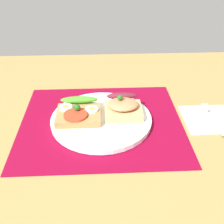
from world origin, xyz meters
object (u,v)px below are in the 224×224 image
Objects in this scene: plate at (100,119)px; sandwich_egg_tomato at (77,113)px; sandwich_salmon at (122,107)px; fork at (211,117)px; napkin at (210,119)px.

plate is 5.90cm from sandwich_egg_tomato.
sandwich_salmon reaches higher than fork.
sandwich_egg_tomato is (-5.56, 0.33, 1.93)cm from plate.
plate is 28.09cm from fork.
fork is at bearing -4.58° from sandwich_salmon.
napkin is at bearing -5.28° from sandwich_salmon.
sandwich_egg_tomato is 33.39cm from napkin.
plate is at bearing 179.56° from fork.
napkin is (27.72, -0.46, -0.61)cm from plate.
sandwich_salmon is 22.85cm from fork.
sandwich_egg_tomato is at bearing 179.06° from fork.
fork is at bearing -0.94° from sandwich_egg_tomato.
plate reaches higher than fork.
fork is at bearing -0.44° from plate.
sandwich_egg_tomato is at bearing -173.47° from sandwich_salmon.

